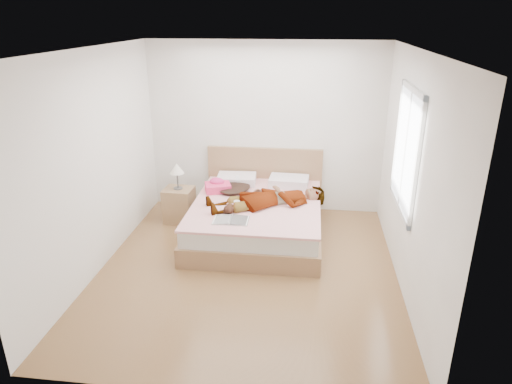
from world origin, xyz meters
TOP-DOWN VIEW (x-y plane):
  - ground at (0.00, 0.00)m, footprint 4.00×4.00m
  - woman at (0.17, 0.94)m, footprint 1.81×1.28m
  - hair at (-0.40, 1.39)m, footprint 0.55×0.65m
  - phone at (-0.33, 1.34)m, footprint 0.09×0.11m
  - room_shell at (1.77, 0.30)m, footprint 4.00×4.00m
  - bed at (0.00, 1.04)m, footprint 1.80×2.08m
  - towel at (-0.62, 1.31)m, footprint 0.43×0.39m
  - magazine at (-0.25, 0.31)m, footprint 0.45×0.30m
  - coffee_mug at (-0.24, 0.72)m, footprint 0.13×0.09m
  - plush_toy at (-0.32, 0.54)m, footprint 0.14×0.21m
  - nightstand at (-1.22, 1.31)m, footprint 0.44×0.40m

SIDE VIEW (x-z plane):
  - ground at x=0.00m, z-range 0.00..0.00m
  - bed at x=0.00m, z-range -0.22..0.78m
  - nightstand at x=-1.22m, z-range -0.15..0.75m
  - magazine at x=-0.25m, z-range 0.51..0.53m
  - hair at x=-0.40m, z-range 0.51..0.60m
  - coffee_mug at x=-0.24m, z-range 0.51..0.61m
  - plush_toy at x=-0.32m, z-range 0.51..0.63m
  - towel at x=-0.62m, z-range 0.49..0.68m
  - woman at x=0.17m, z-range 0.51..0.74m
  - phone at x=-0.33m, z-range 0.68..0.74m
  - room_shell at x=1.77m, z-range -0.50..3.50m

